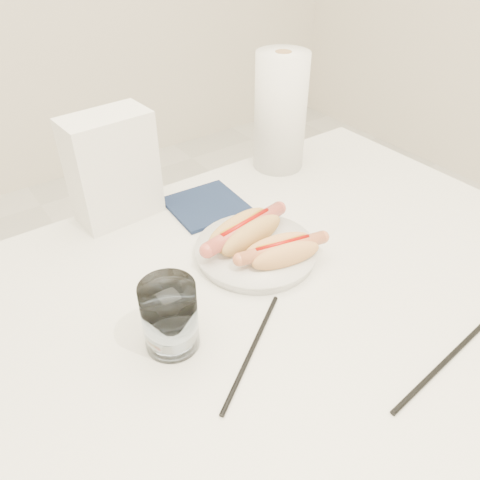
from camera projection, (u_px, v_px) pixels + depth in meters
table at (259, 316)px, 0.83m from camera, size 1.20×0.80×0.75m
plate at (256, 252)px, 0.87m from camera, size 0.27×0.27×0.02m
hotdog_left at (245, 232)px, 0.86m from camera, size 0.19×0.09×0.05m
hotdog_right at (282, 251)px, 0.82m from camera, size 0.16×0.09×0.04m
water_glass at (170, 316)px, 0.67m from camera, size 0.08×0.08×0.11m
chopstick_near at (252, 350)px, 0.69m from camera, size 0.20×0.13×0.01m
chopstick_far at (444, 362)px, 0.67m from camera, size 0.25×0.03×0.01m
napkin_box at (113, 168)px, 0.92m from camera, size 0.17×0.10×0.21m
navy_napkin at (206, 205)px, 1.00m from camera, size 0.16×0.16×0.01m
paper_towel_roll at (280, 113)px, 1.08m from camera, size 0.14×0.14×0.26m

